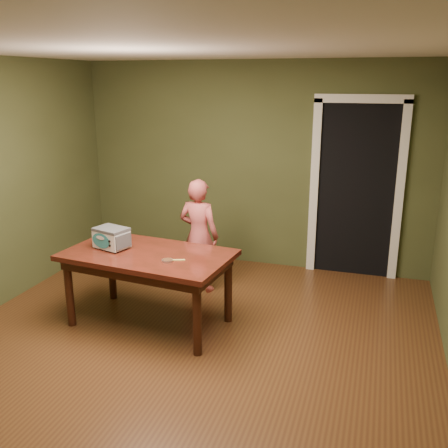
{
  "coord_description": "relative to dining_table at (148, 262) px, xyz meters",
  "views": [
    {
      "loc": [
        1.56,
        -3.63,
        2.37
      ],
      "look_at": [
        0.09,
        1.0,
        0.95
      ],
      "focal_mm": 40.0,
      "sensor_mm": 36.0,
      "label": 1
    }
  ],
  "objects": [
    {
      "name": "floor",
      "position": [
        0.52,
        -0.49,
        -0.65
      ],
      "size": [
        5.0,
        5.0,
        0.0
      ],
      "primitive_type": "plane",
      "color": "#533217",
      "rests_on": "ground"
    },
    {
      "name": "room_shell",
      "position": [
        0.52,
        -0.49,
        1.06
      ],
      "size": [
        4.52,
        5.02,
        2.61
      ],
      "color": "#454D29",
      "rests_on": "ground"
    },
    {
      "name": "doorway",
      "position": [
        1.82,
        2.3,
        0.41
      ],
      "size": [
        1.1,
        0.66,
        2.25
      ],
      "color": "black",
      "rests_on": "ground"
    },
    {
      "name": "dining_table",
      "position": [
        0.0,
        0.0,
        0.0
      ],
      "size": [
        1.68,
        1.06,
        0.75
      ],
      "rotation": [
        0.0,
        0.0,
        -0.1
      ],
      "color": "#38160C",
      "rests_on": "floor"
    },
    {
      "name": "toy_oven",
      "position": [
        -0.4,
        0.01,
        0.21
      ],
      "size": [
        0.38,
        0.31,
        0.21
      ],
      "rotation": [
        0.0,
        0.0,
        -0.29
      ],
      "color": "#4C4F54",
      "rests_on": "dining_table"
    },
    {
      "name": "baking_pan",
      "position": [
        0.28,
        -0.17,
        0.11
      ],
      "size": [
        0.1,
        0.1,
        0.02
      ],
      "color": "silver",
      "rests_on": "dining_table"
    },
    {
      "name": "spatula",
      "position": [
        0.34,
        -0.12,
        0.1
      ],
      "size": [
        0.18,
        0.09,
        0.01
      ],
      "primitive_type": "cube",
      "rotation": [
        0.0,
        0.0,
        0.37
      ],
      "color": "#D9C45E",
      "rests_on": "dining_table"
    },
    {
      "name": "child",
      "position": [
        0.17,
        0.95,
        0.0
      ],
      "size": [
        0.51,
        0.36,
        1.31
      ],
      "primitive_type": "imported",
      "rotation": [
        0.0,
        0.0,
        3.03
      ],
      "color": "#C65351",
      "rests_on": "floor"
    }
  ]
}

